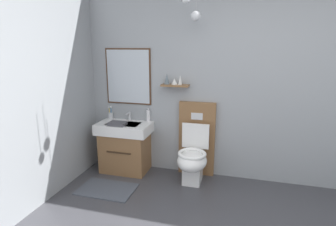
{
  "coord_description": "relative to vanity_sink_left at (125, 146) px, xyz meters",
  "views": [
    {
      "loc": [
        -0.28,
        -1.47,
        1.7
      ],
      "look_at": [
        -1.18,
        1.77,
        0.88
      ],
      "focal_mm": 29.26,
      "sensor_mm": 36.0,
      "label": 1
    }
  ],
  "objects": [
    {
      "name": "toothbrush_cup",
      "position": [
        -0.28,
        0.15,
        0.38
      ],
      "size": [
        0.07,
        0.07,
        0.19
      ],
      "color": "silver",
      "rests_on": "vanity_sink_left"
    },
    {
      "name": "bath_mat",
      "position": [
        0.0,
        -0.58,
        -0.36
      ],
      "size": [
        0.68,
        0.44,
        0.01
      ],
      "primitive_type": "cube",
      "color": "#474C56",
      "rests_on": "ground"
    },
    {
      "name": "soap_dispenser",
      "position": [
        0.29,
        0.16,
        0.41
      ],
      "size": [
        0.06,
        0.06,
        0.19
      ],
      "color": "white",
      "rests_on": "vanity_sink_left"
    },
    {
      "name": "tap_on_left_sink",
      "position": [
        0.0,
        0.16,
        0.4
      ],
      "size": [
        0.03,
        0.13,
        0.11
      ],
      "color": "silver",
      "rests_on": "vanity_sink_left"
    },
    {
      "name": "vanity_sink_left",
      "position": [
        0.0,
        0.0,
        0.0
      ],
      "size": [
        0.72,
        0.46,
        0.69
      ],
      "color": "brown",
      "rests_on": "ground"
    },
    {
      "name": "folded_hand_towel",
      "position": [
        -0.04,
        -0.13,
        0.35
      ],
      "size": [
        0.22,
        0.16,
        0.04
      ],
      "primitive_type": "cube",
      "color": "#47474C",
      "rests_on": "vanity_sink_left"
    },
    {
      "name": "toilet",
      "position": [
        0.97,
        -0.01,
        0.01
      ],
      "size": [
        0.48,
        0.62,
        1.0
      ],
      "color": "brown",
      "rests_on": "ground"
    },
    {
      "name": "wall_back",
      "position": [
        1.79,
        0.25,
        0.98
      ],
      "size": [
        4.94,
        0.58,
        2.68
      ],
      "color": "#999EA3",
      "rests_on": "ground"
    }
  ]
}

